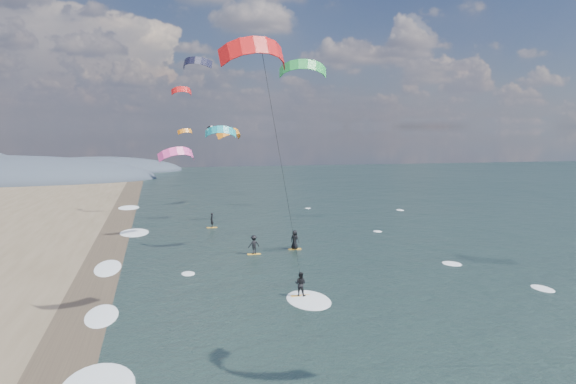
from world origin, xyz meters
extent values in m
cube|color=#382D23|center=(-12.00, 10.00, 0.00)|extent=(3.00, 240.00, 0.00)
ellipsoid|color=#3D4756|center=(-22.00, 120.00, 0.00)|extent=(40.00, 18.00, 7.00)
cube|color=gold|center=(0.71, 15.98, 0.03)|extent=(1.18, 0.36, 0.05)
imported|color=black|center=(0.71, 15.98, 0.80)|extent=(0.91, 0.86, 1.49)
ellipsoid|color=white|center=(1.01, 15.18, 0.00)|extent=(2.60, 4.20, 0.12)
cylinder|color=black|center=(-1.04, 12.98, 7.78)|extent=(0.02, 0.02, 14.71)
cube|color=gold|center=(-0.17, 28.00, 0.03)|extent=(1.10, 0.35, 0.05)
imported|color=black|center=(-0.17, 28.00, 0.82)|extent=(1.12, 0.82, 1.55)
cube|color=gold|center=(3.55, 29.08, 0.03)|extent=(1.10, 0.35, 0.05)
imported|color=black|center=(3.55, 29.08, 0.85)|extent=(0.92, 0.91, 1.60)
cube|color=gold|center=(-2.38, 41.06, 0.03)|extent=(1.10, 0.35, 0.05)
imported|color=black|center=(-2.38, 41.06, 0.80)|extent=(0.41, 0.58, 1.50)
ellipsoid|color=white|center=(-10.80, 15.00, 0.00)|extent=(2.40, 5.40, 0.11)
ellipsoid|color=white|center=(-10.80, 26.00, 0.00)|extent=(2.40, 5.40, 0.11)
ellipsoid|color=white|center=(-10.80, 40.00, 0.00)|extent=(2.40, 5.40, 0.11)
ellipsoid|color=white|center=(-10.80, 58.00, 0.00)|extent=(2.40, 5.40, 0.11)
camera|label=1|loc=(-7.64, -16.64, 10.43)|focal=35.00mm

